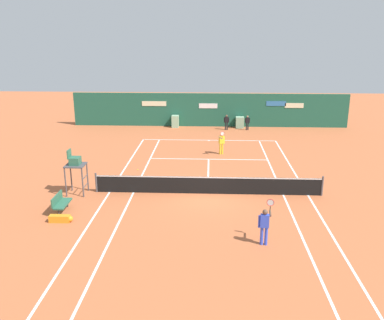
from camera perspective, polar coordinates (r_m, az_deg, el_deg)
ground_plane at (r=22.94m, az=2.19°, el=-4.08°), size 80.00×80.00×0.01m
tennis_net at (r=22.22m, az=2.19°, el=-3.38°), size 12.10×0.10×1.07m
sponsor_back_wall at (r=38.41m, az=2.41°, el=6.76°), size 25.00×1.02×3.02m
umpire_chair at (r=22.69m, az=-15.65°, el=-0.57°), size 1.00×1.00×2.43m
player_bench at (r=20.95m, az=-17.49°, el=-5.48°), size 0.54×1.38×0.88m
equipment_bag at (r=20.00m, az=-17.34°, el=-7.64°), size 1.08×0.31×0.32m
player_on_baseline at (r=29.46m, az=4.05°, el=2.51°), size 0.46×0.80×1.78m
player_near_side at (r=17.13m, az=9.88°, el=-8.53°), size 0.68×0.64×1.79m
ball_kid_right_post at (r=37.16m, az=4.72°, el=5.30°), size 0.45×0.21×1.36m
ball_kid_left_post at (r=37.28m, az=7.56°, el=5.19°), size 0.43×0.19×1.30m
tennis_ball_by_sideline at (r=26.39m, az=-7.42°, el=-1.30°), size 0.07×0.07×0.07m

